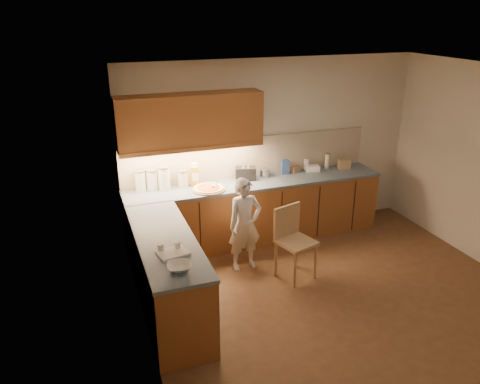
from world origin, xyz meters
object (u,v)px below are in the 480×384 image
(pizza_on_board, at_px, (209,189))
(oil_jug, at_px, (195,175))
(child, at_px, (245,225))
(toaster, at_px, (246,173))
(wooden_chair, at_px, (292,237))

(pizza_on_board, bearing_deg, oil_jug, 121.31)
(child, bearing_deg, pizza_on_board, 111.97)
(oil_jug, bearing_deg, toaster, -0.33)
(wooden_chair, bearing_deg, toaster, 81.34)
(pizza_on_board, relative_size, child, 0.36)
(pizza_on_board, distance_m, wooden_chair, 1.33)
(pizza_on_board, height_order, child, child)
(child, bearing_deg, wooden_chair, -40.43)
(wooden_chair, xyz_separation_m, oil_jug, (-0.94, 1.21, 0.53))
(pizza_on_board, distance_m, toaster, 0.66)
(pizza_on_board, bearing_deg, wooden_chair, -50.87)
(child, distance_m, oil_jug, 1.04)
(pizza_on_board, relative_size, oil_jug, 1.38)
(child, height_order, toaster, child)
(child, height_order, oil_jug, child)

